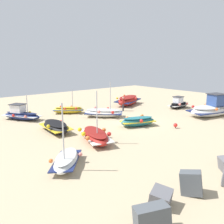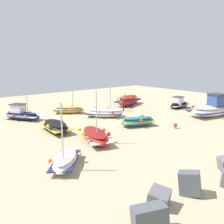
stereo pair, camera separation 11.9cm
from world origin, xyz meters
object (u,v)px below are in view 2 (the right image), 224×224
at_px(fishing_boat_0, 128,100).
at_px(mooring_buoy_0, 175,125).
at_px(fishing_boat_6, 55,126).
at_px(fishing_boat_1, 104,113).
at_px(fishing_boat_5, 65,160).
at_px(fishing_boat_7, 21,114).
at_px(fishing_boat_2, 212,109).
at_px(fishing_boat_3, 138,121).
at_px(person_walking, 123,103).
at_px(fishing_boat_4, 179,104).
at_px(fishing_boat_8, 95,136).
at_px(fishing_boat_9, 69,110).

xyz_separation_m(fishing_boat_0, mooring_buoy_0, (4.77, 11.13, -0.35)).
bearing_deg(mooring_buoy_0, fishing_boat_6, -34.27).
height_order(fishing_boat_6, mooring_buoy_0, fishing_boat_6).
relative_size(fishing_boat_1, fishing_boat_5, 1.07).
height_order(fishing_boat_1, fishing_boat_7, fishing_boat_1).
bearing_deg(fishing_boat_6, fishing_boat_2, 74.77).
distance_m(fishing_boat_3, person_walking, 6.99).
bearing_deg(fishing_boat_0, mooring_buoy_0, -136.68).
distance_m(fishing_boat_1, fishing_boat_4, 10.65).
height_order(fishing_boat_1, mooring_buoy_0, fishing_boat_1).
xyz_separation_m(fishing_boat_4, fishing_boat_5, (19.74, 6.14, -0.15)).
height_order(fishing_boat_5, person_walking, fishing_boat_5).
distance_m(fishing_boat_5, fishing_boat_6, 7.28).
bearing_deg(fishing_boat_5, mooring_buoy_0, -45.05).
bearing_deg(fishing_boat_4, fishing_boat_6, -0.91).
bearing_deg(person_walking, fishing_boat_8, -83.31).
distance_m(fishing_boat_1, person_walking, 3.89).
bearing_deg(fishing_boat_2, fishing_boat_8, -171.42).
xyz_separation_m(fishing_boat_2, fishing_boat_8, (14.77, -1.28, -0.34)).
bearing_deg(fishing_boat_6, fishing_boat_0, 114.91).
bearing_deg(fishing_boat_0, fishing_boat_3, -152.49).
distance_m(fishing_boat_5, fishing_boat_9, 14.44).
relative_size(fishing_boat_0, fishing_boat_1, 1.33).
bearing_deg(fishing_boat_8, fishing_boat_7, 28.23).
xyz_separation_m(fishing_boat_4, person_walking, (6.66, -3.24, 0.46)).
xyz_separation_m(fishing_boat_1, fishing_boat_8, (5.48, 5.95, -0.02)).
xyz_separation_m(fishing_boat_4, fishing_boat_9, (12.40, -6.30, -0.10)).
distance_m(fishing_boat_5, fishing_boat_7, 13.06).
bearing_deg(fishing_boat_8, person_walking, -34.53).
bearing_deg(fishing_boat_3, fishing_boat_8, -149.28).
bearing_deg(mooring_buoy_0, fishing_boat_3, -52.01).
bearing_deg(fishing_boat_2, person_walking, 137.68).
height_order(fishing_boat_0, fishing_boat_2, fishing_boat_2).
height_order(fishing_boat_2, fishing_boat_6, fishing_boat_2).
height_order(fishing_boat_4, mooring_buoy_0, fishing_boat_4).
distance_m(fishing_boat_0, fishing_boat_1, 7.79).
relative_size(fishing_boat_1, fishing_boat_9, 1.15).
bearing_deg(fishing_boat_2, fishing_boat_0, 115.77).
bearing_deg(fishing_boat_3, fishing_boat_1, 112.26).
bearing_deg(fishing_boat_8, mooring_buoy_0, -83.93).
height_order(fishing_boat_3, fishing_boat_7, fishing_boat_7).
bearing_deg(fishing_boat_0, fishing_boat_4, -82.66).
height_order(fishing_boat_5, fishing_boat_9, fishing_boat_5).
distance_m(fishing_boat_4, fishing_boat_6, 16.97).
height_order(fishing_boat_8, fishing_boat_9, fishing_boat_8).
relative_size(fishing_boat_2, fishing_boat_6, 1.48).
bearing_deg(fishing_boat_7, fishing_boat_4, -141.99).
distance_m(fishing_boat_2, fishing_boat_5, 18.67).
height_order(fishing_boat_5, fishing_boat_6, fishing_boat_5).
relative_size(fishing_boat_5, fishing_boat_6, 1.00).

